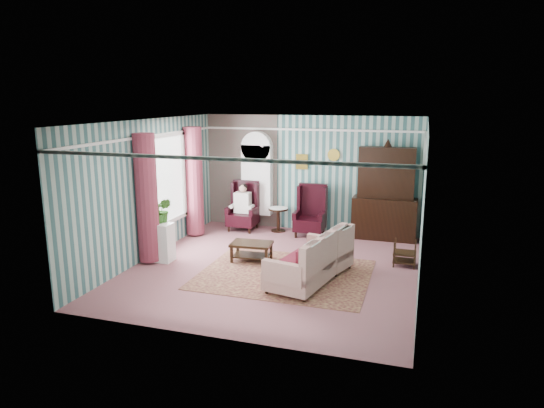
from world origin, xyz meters
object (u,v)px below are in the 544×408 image
(wingback_right, at_px, (310,211))
(coffee_table, at_px, (252,252))
(wingback_left, at_px, (243,206))
(sofa, at_px, (307,257))
(seated_woman, at_px, (243,207))
(bookcase, at_px, (257,185))
(floral_armchair, at_px, (331,248))
(dresser_hutch, at_px, (385,191))
(nest_table, at_px, (405,253))
(round_side_table, at_px, (278,220))
(plant_stand, at_px, (160,242))

(wingback_right, relative_size, coffee_table, 1.50)
(wingback_left, height_order, sofa, wingback_left)
(wingback_left, height_order, seated_woman, wingback_left)
(bookcase, bearing_deg, floral_armchair, -47.16)
(wingback_left, xyz_separation_m, coffee_table, (1.03, -2.20, -0.43))
(sofa, bearing_deg, dresser_hutch, -6.96)
(nest_table, xyz_separation_m, sofa, (-1.68, -1.44, 0.21))
(wingback_right, distance_m, floral_armchair, 2.43)
(wingback_left, relative_size, round_side_table, 2.08)
(bookcase, distance_m, round_side_table, 1.07)
(sofa, bearing_deg, wingback_left, 50.47)
(seated_woman, bearing_deg, wingback_left, 0.00)
(wingback_right, bearing_deg, floral_armchair, -67.31)
(bookcase, relative_size, floral_armchair, 2.51)
(bookcase, distance_m, sofa, 4.05)
(wingback_right, xyz_separation_m, coffee_table, (-0.72, -2.20, -0.43))
(wingback_right, bearing_deg, nest_table, -33.75)
(plant_stand, xyz_separation_m, floral_armchair, (3.49, 0.51, 0.05))
(bookcase, relative_size, round_side_table, 3.73)
(coffee_table, bearing_deg, wingback_left, 114.98)
(round_side_table, distance_m, sofa, 3.48)
(bookcase, relative_size, dresser_hutch, 0.95)
(plant_stand, relative_size, coffee_table, 0.96)
(bookcase, xyz_separation_m, dresser_hutch, (3.25, -0.12, 0.06))
(floral_armchair, bearing_deg, round_side_table, 55.38)
(round_side_table, xyz_separation_m, coffee_table, (0.13, -2.35, -0.10))
(nest_table, bearing_deg, bookcase, 153.08)
(wingback_right, distance_m, seated_woman, 1.75)
(floral_armchair, bearing_deg, seated_woman, 68.79)
(seated_woman, height_order, nest_table, seated_woman)
(nest_table, distance_m, coffee_table, 3.11)
(bookcase, distance_m, nest_table, 4.37)
(round_side_table, bearing_deg, sofa, -64.68)
(dresser_hutch, distance_m, wingback_right, 1.86)
(wingback_left, bearing_deg, coffee_table, -65.02)
(wingback_right, distance_m, nest_table, 2.81)
(plant_stand, bearing_deg, wingback_right, 47.16)
(bookcase, relative_size, wingback_left, 1.79)
(bookcase, xyz_separation_m, plant_stand, (-1.05, -3.14, -0.72))
(wingback_left, bearing_deg, bookcase, 57.34)
(wingback_right, xyz_separation_m, plant_stand, (-2.55, -2.75, -0.22))
(plant_stand, distance_m, sofa, 3.20)
(wingback_right, bearing_deg, sofa, -77.99)
(wingback_right, distance_m, plant_stand, 3.76)
(floral_armchair, relative_size, coffee_table, 1.07)
(floral_armchair, bearing_deg, plant_stand, 116.96)
(plant_stand, bearing_deg, floral_armchair, 8.39)
(seated_woman, relative_size, plant_stand, 1.47)
(wingback_left, xyz_separation_m, floral_armchair, (2.69, -2.24, -0.18))
(bookcase, bearing_deg, wingback_right, -14.57)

